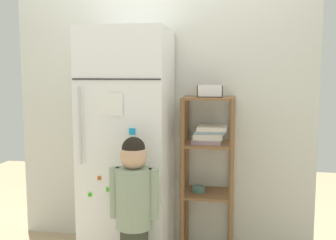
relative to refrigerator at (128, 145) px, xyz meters
The scene contains 5 objects.
kitchen_wall_back 0.47m from the refrigerator, 58.16° to the left, with size 2.47×0.03×2.24m, color silver.
refrigerator is the anchor object (origin of this frame).
child_standing 0.55m from the refrigerator, 71.15° to the right, with size 0.33×0.24×1.01m.
pantry_shelf_unit 0.62m from the refrigerator, 11.76° to the left, with size 0.40×0.36×1.24m.
fruit_bin 0.75m from the refrigerator, 11.80° to the left, with size 0.19×0.16×0.09m.
Camera 1 is at (0.57, -2.92, 1.42)m, focal length 43.14 mm.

